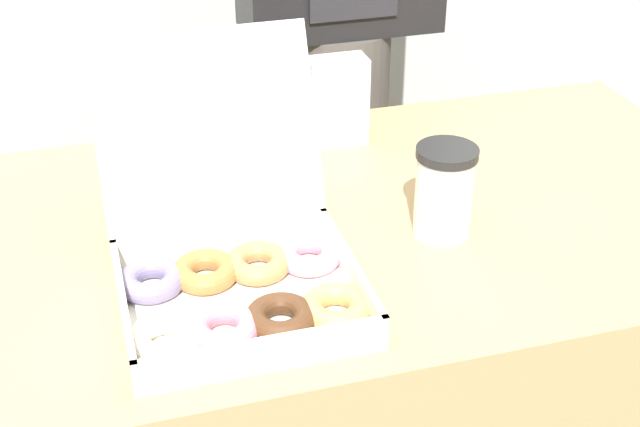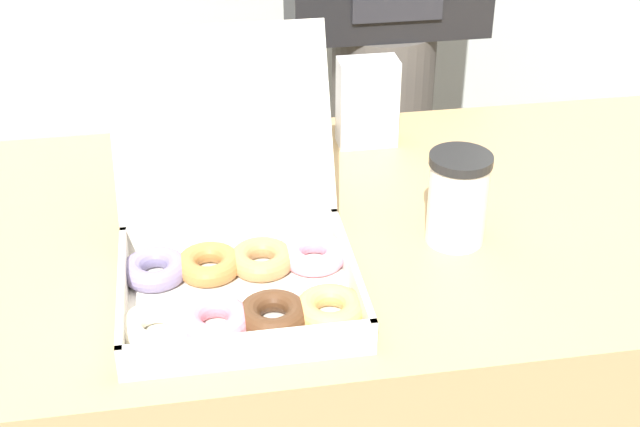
% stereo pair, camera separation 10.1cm
% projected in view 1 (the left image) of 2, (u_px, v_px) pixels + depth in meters
% --- Properties ---
extents(table, '(1.16, 0.65, 0.78)m').
position_uv_depth(table, '(354.00, 421.00, 1.43)').
color(table, tan).
rests_on(table, ground_plane).
extents(donut_box, '(0.30, 0.35, 0.27)m').
position_uv_depth(donut_box, '(236.00, 267.00, 1.05)').
color(donut_box, silver).
rests_on(donut_box, table).
extents(coffee_cup, '(0.08, 0.08, 0.12)m').
position_uv_depth(coffee_cup, '(444.00, 191.00, 1.16)').
color(coffee_cup, silver).
rests_on(coffee_cup, table).
extents(napkin_holder, '(0.09, 0.05, 0.14)m').
position_uv_depth(napkin_holder, '(337.00, 101.00, 1.39)').
color(napkin_holder, silver).
rests_on(napkin_holder, table).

